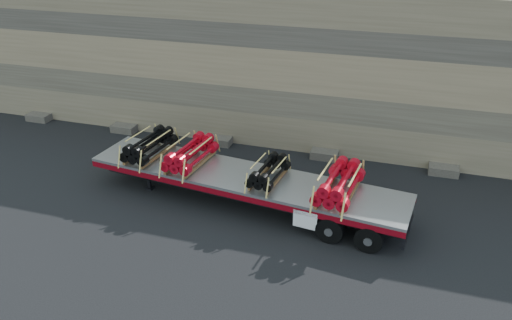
{
  "coord_description": "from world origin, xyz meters",
  "views": [
    {
      "loc": [
        4.89,
        -15.09,
        9.94
      ],
      "look_at": [
        0.02,
        0.8,
        1.5
      ],
      "focal_mm": 35.0,
      "sensor_mm": 36.0,
      "label": 1
    }
  ],
  "objects_px": {
    "bundle_midrear": "(269,172)",
    "bundle_rear": "(339,184)",
    "trailer": "(244,189)",
    "bundle_front": "(149,146)",
    "bundle_midfront": "(190,154)"
  },
  "relations": [
    {
      "from": "bundle_midfront",
      "to": "bundle_midrear",
      "type": "distance_m",
      "value": 3.2
    },
    {
      "from": "bundle_midfront",
      "to": "trailer",
      "type": "bearing_deg",
      "value": 0.0
    },
    {
      "from": "bundle_midrear",
      "to": "bundle_rear",
      "type": "distance_m",
      "value": 2.56
    },
    {
      "from": "bundle_midfront",
      "to": "bundle_midrear",
      "type": "relative_size",
      "value": 1.22
    },
    {
      "from": "trailer",
      "to": "bundle_rear",
      "type": "distance_m",
      "value": 3.69
    },
    {
      "from": "bundle_midrear",
      "to": "bundle_rear",
      "type": "relative_size",
      "value": 0.79
    },
    {
      "from": "bundle_rear",
      "to": "bundle_midrear",
      "type": "bearing_deg",
      "value": -180.0
    },
    {
      "from": "bundle_midfront",
      "to": "bundle_rear",
      "type": "bearing_deg",
      "value": 0.0
    },
    {
      "from": "trailer",
      "to": "bundle_front",
      "type": "relative_size",
      "value": 5.15
    },
    {
      "from": "trailer",
      "to": "bundle_front",
      "type": "distance_m",
      "value": 4.19
    },
    {
      "from": "trailer",
      "to": "bundle_rear",
      "type": "bearing_deg",
      "value": -0.0
    },
    {
      "from": "bundle_midfront",
      "to": "bundle_midrear",
      "type": "xyz_separation_m",
      "value": [
        3.18,
        -0.37,
        -0.07
      ]
    },
    {
      "from": "bundle_rear",
      "to": "bundle_midfront",
      "type": "bearing_deg",
      "value": -180.0
    },
    {
      "from": "bundle_midrear",
      "to": "trailer",
      "type": "bearing_deg",
      "value": 180.0
    },
    {
      "from": "bundle_front",
      "to": "bundle_midrear",
      "type": "bearing_deg",
      "value": 0.0
    }
  ]
}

